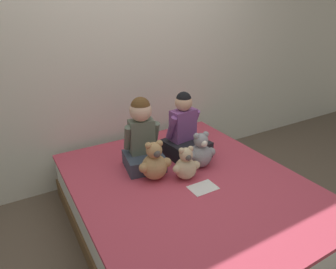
{
  "coord_description": "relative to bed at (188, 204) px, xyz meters",
  "views": [
    {
      "loc": [
        -1.14,
        -1.63,
        1.73
      ],
      "look_at": [
        0.0,
        0.33,
        0.71
      ],
      "focal_mm": 32.0,
      "sensor_mm": 36.0,
      "label": 1
    }
  ],
  "objects": [
    {
      "name": "teddy_bear_between_children",
      "position": [
        0.01,
        0.06,
        0.33
      ],
      "size": [
        0.23,
        0.17,
        0.28
      ],
      "rotation": [
        0.0,
        0.0,
        -0.13
      ],
      "color": "#D1B78E",
      "rests_on": "bed"
    },
    {
      "name": "sign_card",
      "position": [
        0.05,
        -0.12,
        0.22
      ],
      "size": [
        0.21,
        0.15,
        0.0
      ],
      "color": "white",
      "rests_on": "bed"
    },
    {
      "name": "teddy_bear_held_by_right_child",
      "position": [
        0.22,
        0.16,
        0.35
      ],
      "size": [
        0.26,
        0.2,
        0.31
      ],
      "rotation": [
        0.0,
        0.0,
        -0.1
      ],
      "color": "#939399",
      "rests_on": "bed"
    },
    {
      "name": "wall_behind_bed",
      "position": [
        0.0,
        1.12,
        1.04
      ],
      "size": [
        8.0,
        0.06,
        2.5
      ],
      "color": "silver",
      "rests_on": "ground_plane"
    },
    {
      "name": "bed",
      "position": [
        0.0,
        0.0,
        0.0
      ],
      "size": [
        1.7,
        2.01,
        0.43
      ],
      "color": "brown",
      "rests_on": "ground_plane"
    },
    {
      "name": "ground_plane",
      "position": [
        0.0,
        0.0,
        -0.21
      ],
      "size": [
        14.0,
        14.0,
        0.0
      ],
      "primitive_type": "plane",
      "color": "brown"
    },
    {
      "name": "teddy_bear_held_by_left_child",
      "position": [
        -0.2,
        0.19,
        0.35
      ],
      "size": [
        0.27,
        0.2,
        0.32
      ],
      "rotation": [
        0.0,
        0.0,
        -0.08
      ],
      "color": "tan",
      "rests_on": "bed"
    },
    {
      "name": "child_on_right",
      "position": [
        0.22,
        0.4,
        0.43
      ],
      "size": [
        0.38,
        0.39,
        0.59
      ],
      "rotation": [
        0.0,
        0.0,
        0.14
      ],
      "color": "black",
      "rests_on": "bed"
    },
    {
      "name": "child_on_left",
      "position": [
        -0.2,
        0.4,
        0.49
      ],
      "size": [
        0.35,
        0.35,
        0.61
      ],
      "rotation": [
        0.0,
        0.0,
        -0.16
      ],
      "color": "#384251",
      "rests_on": "bed"
    }
  ]
}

